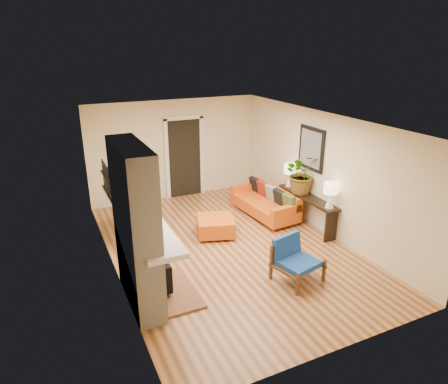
{
  "coord_description": "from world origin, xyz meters",
  "views": [
    {
      "loc": [
        -3.15,
        -6.52,
        3.93
      ],
      "look_at": [
        0.0,
        0.2,
        1.15
      ],
      "focal_mm": 32.0,
      "sensor_mm": 36.0,
      "label": 1
    }
  ],
  "objects_px": {
    "sofa": "(267,202)",
    "lamp_near": "(331,192)",
    "blue_chair": "(294,257)",
    "houseplant": "(302,173)",
    "ottoman": "(216,225)",
    "lamp_far": "(290,172)",
    "dining_table": "(133,208)",
    "console_table": "(307,202)"
  },
  "relations": [
    {
      "from": "ottoman",
      "to": "dining_table",
      "type": "relative_size",
      "value": 0.56
    },
    {
      "from": "ottoman",
      "to": "houseplant",
      "type": "bearing_deg",
      "value": -5.63
    },
    {
      "from": "blue_chair",
      "to": "lamp_far",
      "type": "distance_m",
      "value": 2.92
    },
    {
      "from": "lamp_near",
      "to": "houseplant",
      "type": "bearing_deg",
      "value": 90.59
    },
    {
      "from": "dining_table",
      "to": "console_table",
      "type": "height_order",
      "value": "dining_table"
    },
    {
      "from": "ottoman",
      "to": "houseplant",
      "type": "distance_m",
      "value": 2.28
    },
    {
      "from": "blue_chair",
      "to": "houseplant",
      "type": "distance_m",
      "value": 2.56
    },
    {
      "from": "ottoman",
      "to": "houseplant",
      "type": "height_order",
      "value": "houseplant"
    },
    {
      "from": "houseplant",
      "to": "console_table",
      "type": "bearing_deg",
      "value": -87.6
    },
    {
      "from": "dining_table",
      "to": "lamp_near",
      "type": "distance_m",
      "value": 4.17
    },
    {
      "from": "sofa",
      "to": "houseplant",
      "type": "height_order",
      "value": "houseplant"
    },
    {
      "from": "dining_table",
      "to": "houseplant",
      "type": "bearing_deg",
      "value": -15.19
    },
    {
      "from": "lamp_far",
      "to": "blue_chair",
      "type": "bearing_deg",
      "value": -121.93
    },
    {
      "from": "sofa",
      "to": "lamp_near",
      "type": "distance_m",
      "value": 1.88
    },
    {
      "from": "sofa",
      "to": "dining_table",
      "type": "height_order",
      "value": "dining_table"
    },
    {
      "from": "sofa",
      "to": "blue_chair",
      "type": "distance_m",
      "value": 2.79
    },
    {
      "from": "dining_table",
      "to": "lamp_far",
      "type": "height_order",
      "value": "lamp_far"
    },
    {
      "from": "lamp_far",
      "to": "dining_table",
      "type": "bearing_deg",
      "value": 172.32
    },
    {
      "from": "sofa",
      "to": "ottoman",
      "type": "bearing_deg",
      "value": -163.0
    },
    {
      "from": "console_table",
      "to": "houseplant",
      "type": "distance_m",
      "value": 0.65
    },
    {
      "from": "dining_table",
      "to": "console_table",
      "type": "distance_m",
      "value": 3.85
    },
    {
      "from": "sofa",
      "to": "lamp_near",
      "type": "relative_size",
      "value": 3.57
    },
    {
      "from": "sofa",
      "to": "blue_chair",
      "type": "relative_size",
      "value": 2.21
    },
    {
      "from": "lamp_far",
      "to": "console_table",
      "type": "bearing_deg",
      "value": -90.0
    },
    {
      "from": "dining_table",
      "to": "lamp_near",
      "type": "xyz_separation_m",
      "value": [
        3.65,
        -1.96,
        0.45
      ]
    },
    {
      "from": "blue_chair",
      "to": "lamp_near",
      "type": "xyz_separation_m",
      "value": [
        1.51,
        0.95,
        0.65
      ]
    },
    {
      "from": "blue_chair",
      "to": "dining_table",
      "type": "xyz_separation_m",
      "value": [
        -2.14,
        2.91,
        0.2
      ]
    },
    {
      "from": "blue_chair",
      "to": "console_table",
      "type": "relative_size",
      "value": 0.47
    },
    {
      "from": "sofa",
      "to": "lamp_far",
      "type": "distance_m",
      "value": 0.91
    },
    {
      "from": "ottoman",
      "to": "blue_chair",
      "type": "distance_m",
      "value": 2.2
    },
    {
      "from": "console_table",
      "to": "blue_chair",
      "type": "bearing_deg",
      "value": -131.84
    },
    {
      "from": "ottoman",
      "to": "dining_table",
      "type": "distance_m",
      "value": 1.81
    },
    {
      "from": "lamp_near",
      "to": "houseplant",
      "type": "xyz_separation_m",
      "value": [
        -0.01,
        0.98,
        0.12
      ]
    },
    {
      "from": "sofa",
      "to": "lamp_near",
      "type": "height_order",
      "value": "lamp_near"
    },
    {
      "from": "dining_table",
      "to": "ottoman",
      "type": "bearing_deg",
      "value": -26.38
    },
    {
      "from": "sofa",
      "to": "ottoman",
      "type": "relative_size",
      "value": 1.98
    },
    {
      "from": "sofa",
      "to": "lamp_near",
      "type": "bearing_deg",
      "value": -73.1
    },
    {
      "from": "ottoman",
      "to": "blue_chair",
      "type": "xyz_separation_m",
      "value": [
        0.56,
        -2.12,
        0.18
      ]
    },
    {
      "from": "lamp_near",
      "to": "sofa",
      "type": "bearing_deg",
      "value": 106.9
    },
    {
      "from": "sofa",
      "to": "blue_chair",
      "type": "height_order",
      "value": "blue_chair"
    },
    {
      "from": "sofa",
      "to": "houseplant",
      "type": "distance_m",
      "value": 1.2
    },
    {
      "from": "dining_table",
      "to": "houseplant",
      "type": "xyz_separation_m",
      "value": [
        3.64,
        -0.99,
        0.58
      ]
    }
  ]
}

